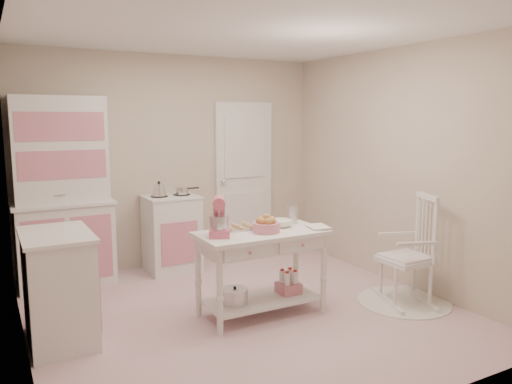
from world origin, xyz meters
The scene contains 14 objects.
room_shell centered at (0.00, 0.00, 1.65)m, with size 3.84×3.84×2.62m.
door centered at (0.95, 1.87, 1.02)m, with size 0.82×0.05×2.04m, color silver.
hutch centered at (-1.37, 1.66, 1.04)m, with size 1.06×0.50×2.08m, color silver.
stove centered at (-0.17, 1.61, 0.46)m, with size 0.62×0.57×0.92m, color silver.
base_cabinet centered at (-1.63, 0.20, 0.46)m, with size 0.54×0.84×0.92m, color silver.
lace_rug centered at (1.52, -0.54, 0.01)m, with size 0.92×0.92×0.01m, color white.
rocking_chair centered at (1.52, -0.54, 0.55)m, with size 0.48×0.72×1.10m, color silver.
work_table centered at (0.11, -0.11, 0.40)m, with size 1.20×0.60×0.80m, color silver.
stand_mixer centered at (-0.31, -0.09, 0.97)m, with size 0.20×0.28×0.34m, color #D75A79.
cookie_tray centered at (-0.04, 0.07, 0.81)m, with size 0.34×0.24×0.02m, color silver.
bread_basket centered at (0.13, -0.16, 0.85)m, with size 0.25×0.25×0.09m, color #CE768C.
mixing_bowl centered at (0.37, -0.03, 0.83)m, with size 0.22×0.22×0.07m, color white.
metal_pitcher centered at (0.55, 0.05, 0.89)m, with size 0.10×0.10×0.17m, color silver.
recipe_book centered at (0.56, -0.23, 0.81)m, with size 0.18×0.24×0.02m, color white.
Camera 1 is at (-2.09, -4.03, 1.85)m, focal length 35.00 mm.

